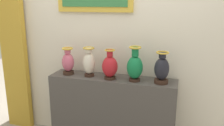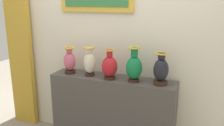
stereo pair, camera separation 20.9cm
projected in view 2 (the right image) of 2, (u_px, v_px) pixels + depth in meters
The scene contains 8 objects.
display_shelf at pixel (112, 112), 2.85m from camera, with size 1.48×0.32×0.88m, color #4C4742.
back_wall at pixel (118, 23), 2.79m from camera, with size 3.27×0.14×2.93m.
curtain_gold at pixel (18, 30), 3.20m from camera, with size 0.36×0.08×2.70m, color gold.
vase_rose at pixel (70, 61), 2.87m from camera, with size 0.14×0.14×0.33m.
vase_ivory at pixel (90, 62), 2.78m from camera, with size 0.14×0.14×0.35m.
vase_crimson at pixel (110, 66), 2.66m from camera, with size 0.18×0.18×0.34m.
vase_emerald at pixel (134, 67), 2.57m from camera, with size 0.18×0.18×0.39m.
vase_onyx at pixel (161, 70), 2.48m from camera, with size 0.16×0.16×0.35m.
Camera 2 is at (0.95, -2.43, 1.73)m, focal length 38.04 mm.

